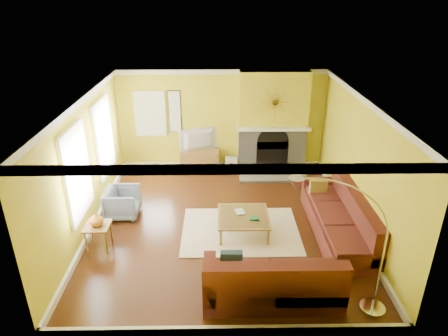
{
  "coord_description": "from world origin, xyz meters",
  "views": [
    {
      "loc": [
        -0.1,
        -7.28,
        4.63
      ],
      "look_at": [
        0.02,
        0.4,
        1.12
      ],
      "focal_mm": 32.0,
      "sensor_mm": 36.0,
      "label": 1
    }
  ],
  "objects_px": {
    "side_table": "(99,237)",
    "sectional_sofa": "(287,227)",
    "arc_lamp": "(341,250)",
    "media_console": "(200,160)",
    "armchair": "(122,203)",
    "coffee_table": "(243,224)"
  },
  "relations": [
    {
      "from": "media_console",
      "to": "armchair",
      "type": "distance_m",
      "value": 2.88
    },
    {
      "from": "sectional_sofa",
      "to": "media_console",
      "type": "bearing_deg",
      "value": 116.57
    },
    {
      "from": "sectional_sofa",
      "to": "coffee_table",
      "type": "bearing_deg",
      "value": 147.99
    },
    {
      "from": "arc_lamp",
      "to": "sectional_sofa",
      "type": "bearing_deg",
      "value": 105.59
    },
    {
      "from": "sectional_sofa",
      "to": "armchair",
      "type": "distance_m",
      "value": 3.61
    },
    {
      "from": "armchair",
      "to": "arc_lamp",
      "type": "relative_size",
      "value": 0.31
    },
    {
      "from": "sectional_sofa",
      "to": "arc_lamp",
      "type": "distance_m",
      "value": 1.9
    },
    {
      "from": "armchair",
      "to": "arc_lamp",
      "type": "height_order",
      "value": "arc_lamp"
    },
    {
      "from": "sectional_sofa",
      "to": "side_table",
      "type": "distance_m",
      "value": 3.61
    },
    {
      "from": "side_table",
      "to": "sectional_sofa",
      "type": "bearing_deg",
      "value": -0.0
    },
    {
      "from": "side_table",
      "to": "arc_lamp",
      "type": "height_order",
      "value": "arc_lamp"
    },
    {
      "from": "arc_lamp",
      "to": "armchair",
      "type": "bearing_deg",
      "value": 143.18
    },
    {
      "from": "sectional_sofa",
      "to": "arc_lamp",
      "type": "xyz_separation_m",
      "value": [
        0.47,
        -1.7,
        0.7
      ]
    },
    {
      "from": "sectional_sofa",
      "to": "coffee_table",
      "type": "relative_size",
      "value": 3.6
    },
    {
      "from": "side_table",
      "to": "arc_lamp",
      "type": "xyz_separation_m",
      "value": [
        4.07,
        -1.7,
        0.89
      ]
    },
    {
      "from": "coffee_table",
      "to": "armchair",
      "type": "distance_m",
      "value": 2.7
    },
    {
      "from": "media_console",
      "to": "arc_lamp",
      "type": "height_order",
      "value": "arc_lamp"
    },
    {
      "from": "coffee_table",
      "to": "media_console",
      "type": "relative_size",
      "value": 1.0
    },
    {
      "from": "coffee_table",
      "to": "side_table",
      "type": "height_order",
      "value": "side_table"
    },
    {
      "from": "armchair",
      "to": "side_table",
      "type": "distance_m",
      "value": 1.22
    },
    {
      "from": "media_console",
      "to": "armchair",
      "type": "bearing_deg",
      "value": -123.69
    },
    {
      "from": "sectional_sofa",
      "to": "side_table",
      "type": "bearing_deg",
      "value": 180.0
    }
  ]
}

